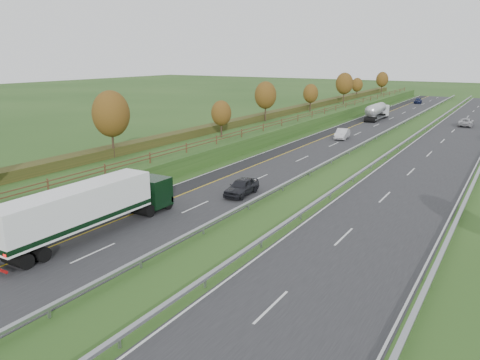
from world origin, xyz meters
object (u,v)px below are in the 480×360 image
Objects in this scene: car_silver_mid at (342,134)px; car_small_far at (418,101)px; car_oncoming at (466,122)px; car_dark_near at (242,187)px; road_tanker at (377,111)px; box_lorry at (89,207)px.

car_silver_mid is 67.83m from car_small_far.
car_dark_near is at bearing 76.10° from car_oncoming.
road_tanker is 26.69m from car_silver_mid.
box_lorry is 3.31× the size of car_small_far.
box_lorry reaches higher than car_small_far.
car_oncoming is (16.93, -41.66, 0.05)m from car_small_far.
car_dark_near is 0.88× the size of car_oncoming.
road_tanker is at bearing 90.42° from car_dark_near.
car_small_far is (0.92, 119.27, -1.58)m from box_lorry.
car_small_far is at bearing -69.50° from car_oncoming.
car_dark_near reaches higher than car_small_far.
box_lorry reaches higher than car_dark_near.
car_small_far is (-1.06, 67.82, -0.11)m from car_silver_mid.
road_tanker is at bearing -98.27° from car_small_far.
car_oncoming is (17.46, -0.47, -1.06)m from road_tanker.
road_tanker is (0.39, 78.08, -0.47)m from box_lorry.
car_silver_mid is 0.91× the size of car_oncoming.
road_tanker is at bearing 86.13° from car_silver_mid.
road_tanker reaches higher than car_small_far.
car_small_far is at bearing 89.26° from road_tanker.
box_lorry is at bearing -99.51° from car_silver_mid.
box_lorry is 3.25× the size of car_silver_mid.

